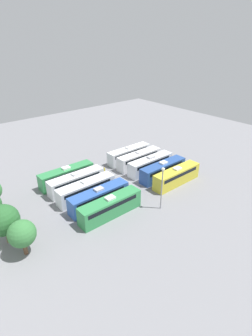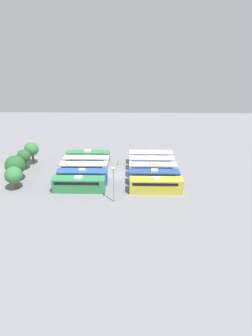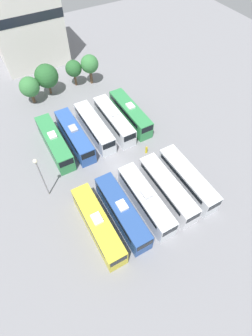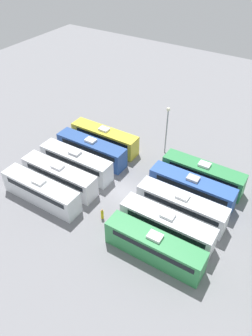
{
  "view_description": "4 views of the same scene",
  "coord_description": "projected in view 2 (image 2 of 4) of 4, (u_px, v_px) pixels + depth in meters",
  "views": [
    {
      "loc": [
        -36.84,
        29.99,
        27.22
      ],
      "look_at": [
        -0.5,
        -0.7,
        3.41
      ],
      "focal_mm": 28.0,
      "sensor_mm": 36.0,
      "label": 1
    },
    {
      "loc": [
        -57.13,
        -2.77,
        30.92
      ],
      "look_at": [
        -0.32,
        -1.75,
        2.27
      ],
      "focal_mm": 28.0,
      "sensor_mm": 36.0,
      "label": 2
    },
    {
      "loc": [
        -11.7,
        -23.51,
        33.54
      ],
      "look_at": [
        0.44,
        -1.95,
        1.65
      ],
      "focal_mm": 28.0,
      "sensor_mm": 36.0,
      "label": 3
    },
    {
      "loc": [
        28.23,
        18.18,
        31.28
      ],
      "look_at": [
        -1.62,
        -0.65,
        2.83
      ],
      "focal_mm": 35.0,
      "sensor_mm": 36.0,
      "label": 4
    }
  ],
  "objects": [
    {
      "name": "ground_plane",
      "position": [
        119.0,
        176.0,
        64.97
      ],
      "size": [
        119.48,
        119.48,
        0.0
      ],
      "primitive_type": "plane",
      "color": "gray"
    },
    {
      "name": "bus_0",
      "position": [
        156.0,
        185.0,
        57.38
      ],
      "size": [
        2.62,
        11.6,
        3.64
      ],
      "color": "gold",
      "rests_on": "ground_plane"
    },
    {
      "name": "bus_1",
      "position": [
        154.0,
        177.0,
        60.68
      ],
      "size": [
        2.62,
        11.6,
        3.64
      ],
      "color": "#284C93",
      "rests_on": "ground_plane"
    },
    {
      "name": "bus_2",
      "position": [
        153.0,
        169.0,
        64.03
      ],
      "size": [
        2.62,
        11.6,
        3.64
      ],
      "color": "silver",
      "rests_on": "ground_plane"
    },
    {
      "name": "bus_3",
      "position": [
        152.0,
        163.0,
        67.35
      ],
      "size": [
        2.62,
        11.6,
        3.64
      ],
      "color": "silver",
      "rests_on": "ground_plane"
    },
    {
      "name": "bus_4",
      "position": [
        151.0,
        157.0,
        70.6
      ],
      "size": [
        2.62,
        11.6,
        3.64
      ],
      "color": "silver",
      "rests_on": "ground_plane"
    },
    {
      "name": "bus_5",
      "position": [
        79.0,
        184.0,
        57.75
      ],
      "size": [
        2.62,
        11.6,
        3.64
      ],
      "color": "#338C4C",
      "rests_on": "ground_plane"
    },
    {
      "name": "bus_6",
      "position": [
        82.0,
        176.0,
        60.9
      ],
      "size": [
        2.62,
        11.6,
        3.64
      ],
      "color": "#2D56A8",
      "rests_on": "ground_plane"
    },
    {
      "name": "bus_7",
      "position": [
        84.0,
        169.0,
        64.31
      ],
      "size": [
        2.62,
        11.6,
        3.64
      ],
      "color": "silver",
      "rests_on": "ground_plane"
    },
    {
      "name": "bus_8",
      "position": [
        87.0,
        162.0,
        67.69
      ],
      "size": [
        2.62,
        11.6,
        3.64
      ],
      "color": "silver",
      "rests_on": "ground_plane"
    },
    {
      "name": "bus_9",
      "position": [
        88.0,
        157.0,
        70.83
      ],
      "size": [
        2.62,
        11.6,
        3.64
      ],
      "color": "#338C4C",
      "rests_on": "ground_plane"
    },
    {
      "name": "worker_person",
      "position": [
        118.0,
        163.0,
        69.71
      ],
      "size": [
        0.36,
        0.36,
        1.63
      ],
      "color": "gold",
      "rests_on": "ground_plane"
    },
    {
      "name": "light_pole",
      "position": [
        114.0,
        179.0,
        52.3
      ],
      "size": [
        0.6,
        0.6,
        8.08
      ],
      "color": "gray",
      "rests_on": "ground_plane"
    },
    {
      "name": "tree_0",
      "position": [
        14.0,
        175.0,
        57.72
      ],
      "size": [
        3.84,
        3.84,
        5.47
      ],
      "color": "brown",
      "rests_on": "ground_plane"
    },
    {
      "name": "tree_1",
      "position": [
        15.0,
        165.0,
        61.0
      ],
      "size": [
        4.61,
        4.61,
        6.33
      ],
      "color": "brown",
      "rests_on": "ground_plane"
    },
    {
      "name": "tree_2",
      "position": [
        24.0,
        156.0,
        66.21
      ],
      "size": [
        3.31,
        3.31,
        5.51
      ],
      "color": "brown",
      "rests_on": "ground_plane"
    },
    {
      "name": "tree_3",
      "position": [
        31.0,
        149.0,
        68.81
      ],
      "size": [
        3.64,
        3.64,
        6.25
      ],
      "color": "brown",
      "rests_on": "ground_plane"
    }
  ]
}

